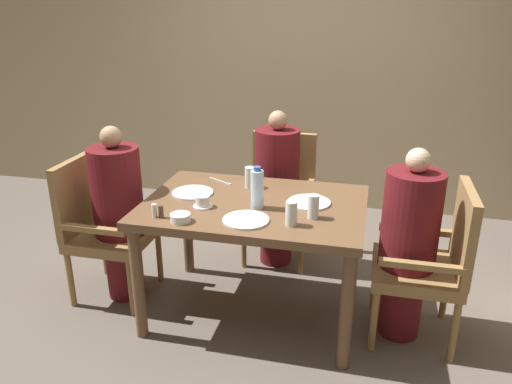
{
  "coord_description": "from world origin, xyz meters",
  "views": [
    {
      "loc": [
        0.65,
        -2.66,
        1.88
      ],
      "look_at": [
        0.0,
        0.05,
        0.81
      ],
      "focal_mm": 35.0,
      "sensor_mm": 36.0,
      "label": 1
    }
  ],
  "objects_px": {
    "bowl_small": "(180,218)",
    "glass_tall_mid": "(250,177)",
    "diner_in_right_chair": "(408,244)",
    "chair_left_side": "(101,223)",
    "plate_dessert_center": "(246,220)",
    "plate_main_right": "(193,193)",
    "glass_tall_near": "(291,214)",
    "plate_main_left": "(309,202)",
    "glass_tall_far": "(313,207)",
    "diner_in_left_chair": "(119,213)",
    "chair_right_side": "(433,259)",
    "teacup_with_saucer": "(203,202)",
    "water_bottle": "(257,189)",
    "chair_far_side": "(280,192)",
    "diner_in_far_chair": "(277,187)"
  },
  "relations": [
    {
      "from": "bowl_small",
      "to": "glass_tall_mid",
      "type": "bearing_deg",
      "value": 68.92
    },
    {
      "from": "diner_in_right_chair",
      "to": "chair_left_side",
      "type": "bearing_deg",
      "value": 180.0
    },
    {
      "from": "diner_in_right_chair",
      "to": "plate_dessert_center",
      "type": "height_order",
      "value": "diner_in_right_chair"
    },
    {
      "from": "plate_main_right",
      "to": "glass_tall_mid",
      "type": "distance_m",
      "value": 0.38
    },
    {
      "from": "plate_main_right",
      "to": "glass_tall_near",
      "type": "height_order",
      "value": "glass_tall_near"
    },
    {
      "from": "plate_main_left",
      "to": "glass_tall_near",
      "type": "xyz_separation_m",
      "value": [
        -0.05,
        -0.33,
        0.06
      ]
    },
    {
      "from": "plate_main_right",
      "to": "glass_tall_far",
      "type": "distance_m",
      "value": 0.8
    },
    {
      "from": "plate_main_left",
      "to": "glass_tall_near",
      "type": "bearing_deg",
      "value": -98.92
    },
    {
      "from": "diner_in_left_chair",
      "to": "chair_right_side",
      "type": "relative_size",
      "value": 1.24
    },
    {
      "from": "chair_left_side",
      "to": "glass_tall_near",
      "type": "xyz_separation_m",
      "value": [
        1.31,
        -0.26,
        0.31
      ]
    },
    {
      "from": "teacup_with_saucer",
      "to": "plate_main_left",
      "type": "bearing_deg",
      "value": 18.41
    },
    {
      "from": "diner_in_left_chair",
      "to": "bowl_small",
      "type": "relative_size",
      "value": 10.55
    },
    {
      "from": "teacup_with_saucer",
      "to": "glass_tall_near",
      "type": "height_order",
      "value": "glass_tall_near"
    },
    {
      "from": "plate_main_right",
      "to": "water_bottle",
      "type": "distance_m",
      "value": 0.47
    },
    {
      "from": "chair_left_side",
      "to": "glass_tall_mid",
      "type": "xyz_separation_m",
      "value": [
        0.95,
        0.25,
        0.31
      ]
    },
    {
      "from": "diner_in_right_chair",
      "to": "teacup_with_saucer",
      "type": "bearing_deg",
      "value": -173.55
    },
    {
      "from": "diner_in_right_chair",
      "to": "water_bottle",
      "type": "relative_size",
      "value": 4.62
    },
    {
      "from": "chair_far_side",
      "to": "diner_in_far_chair",
      "type": "relative_size",
      "value": 0.81
    },
    {
      "from": "plate_dessert_center",
      "to": "glass_tall_far",
      "type": "xyz_separation_m",
      "value": [
        0.35,
        0.13,
        0.06
      ]
    },
    {
      "from": "diner_in_right_chair",
      "to": "glass_tall_far",
      "type": "height_order",
      "value": "diner_in_right_chair"
    },
    {
      "from": "chair_right_side",
      "to": "plate_main_right",
      "type": "height_order",
      "value": "chair_right_side"
    },
    {
      "from": "plate_main_left",
      "to": "bowl_small",
      "type": "bearing_deg",
      "value": -146.66
    },
    {
      "from": "chair_far_side",
      "to": "glass_tall_mid",
      "type": "bearing_deg",
      "value": -98.62
    },
    {
      "from": "plate_main_left",
      "to": "teacup_with_saucer",
      "type": "xyz_separation_m",
      "value": [
        -0.59,
        -0.2,
        0.03
      ]
    },
    {
      "from": "glass_tall_near",
      "to": "plate_dessert_center",
      "type": "bearing_deg",
      "value": -178.86
    },
    {
      "from": "chair_far_side",
      "to": "glass_tall_far",
      "type": "relative_size",
      "value": 7.03
    },
    {
      "from": "diner_in_right_chair",
      "to": "plate_main_right",
      "type": "bearing_deg",
      "value": 177.56
    },
    {
      "from": "plate_main_left",
      "to": "glass_tall_near",
      "type": "height_order",
      "value": "glass_tall_near"
    },
    {
      "from": "diner_in_left_chair",
      "to": "water_bottle",
      "type": "height_order",
      "value": "diner_in_left_chair"
    },
    {
      "from": "plate_main_right",
      "to": "bowl_small",
      "type": "distance_m",
      "value": 0.42
    },
    {
      "from": "plate_main_right",
      "to": "chair_left_side",
      "type": "bearing_deg",
      "value": -174.98
    },
    {
      "from": "chair_left_side",
      "to": "plate_main_right",
      "type": "xyz_separation_m",
      "value": [
        0.63,
        0.06,
        0.25
      ]
    },
    {
      "from": "glass_tall_near",
      "to": "glass_tall_mid",
      "type": "relative_size",
      "value": 1.0
    },
    {
      "from": "diner_in_right_chair",
      "to": "teacup_with_saucer",
      "type": "relative_size",
      "value": 10.09
    },
    {
      "from": "plate_dessert_center",
      "to": "glass_tall_far",
      "type": "distance_m",
      "value": 0.38
    },
    {
      "from": "chair_left_side",
      "to": "plate_main_left",
      "type": "distance_m",
      "value": 1.38
    },
    {
      "from": "water_bottle",
      "to": "glass_tall_far",
      "type": "relative_size",
      "value": 1.86
    },
    {
      "from": "diner_in_left_chair",
      "to": "glass_tall_far",
      "type": "bearing_deg",
      "value": -6.32
    },
    {
      "from": "plate_main_left",
      "to": "glass_tall_mid",
      "type": "bearing_deg",
      "value": 155.69
    },
    {
      "from": "chair_far_side",
      "to": "plate_main_right",
      "type": "distance_m",
      "value": 0.92
    },
    {
      "from": "diner_in_right_chair",
      "to": "plate_main_right",
      "type": "xyz_separation_m",
      "value": [
        -1.3,
        0.06,
        0.17
      ]
    },
    {
      "from": "glass_tall_near",
      "to": "teacup_with_saucer",
      "type": "bearing_deg",
      "value": 166.41
    },
    {
      "from": "chair_left_side",
      "to": "teacup_with_saucer",
      "type": "distance_m",
      "value": 0.82
    },
    {
      "from": "plate_main_left",
      "to": "glass_tall_mid",
      "type": "distance_m",
      "value": 0.45
    },
    {
      "from": "plate_dessert_center",
      "to": "bowl_small",
      "type": "relative_size",
      "value": 2.3
    },
    {
      "from": "chair_left_side",
      "to": "water_bottle",
      "type": "height_order",
      "value": "water_bottle"
    },
    {
      "from": "diner_in_left_chair",
      "to": "plate_main_left",
      "type": "bearing_deg",
      "value": 3.05
    },
    {
      "from": "glass_tall_mid",
      "to": "chair_far_side",
      "type": "bearing_deg",
      "value": 81.38
    },
    {
      "from": "water_bottle",
      "to": "chair_left_side",
      "type": "bearing_deg",
      "value": 176.16
    },
    {
      "from": "plate_dessert_center",
      "to": "water_bottle",
      "type": "bearing_deg",
      "value": 85.24
    }
  ]
}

